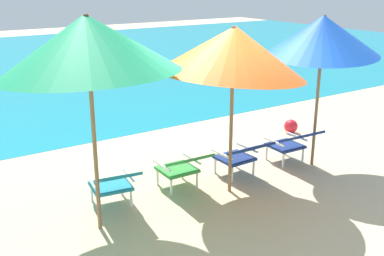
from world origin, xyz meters
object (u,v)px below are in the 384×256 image
(lounge_chair_far_left, at_px, (114,182))
(beach_umbrella_right, at_px, (323,35))
(lounge_chair_near_right, at_px, (242,154))
(beach_ball, at_px, (291,126))
(lounge_chair_near_left, at_px, (183,165))
(lounge_chair_far_right, at_px, (293,142))
(beach_umbrella_left, at_px, (88,44))
(beach_umbrella_center, at_px, (233,51))

(lounge_chair_far_left, relative_size, beach_umbrella_right, 0.37)
(lounge_chair_near_right, bearing_deg, beach_ball, 27.93)
(lounge_chair_near_right, bearing_deg, lounge_chair_near_left, 173.58)
(lounge_chair_far_right, xyz_separation_m, beach_umbrella_left, (-3.51, -0.19, 1.89))
(lounge_chair_far_left, xyz_separation_m, beach_umbrella_center, (1.65, -0.39, 1.66))
(lounge_chair_far_right, xyz_separation_m, beach_umbrella_right, (0.28, -0.20, 1.75))
(lounge_chair_near_left, bearing_deg, beach_umbrella_left, -167.08)
(lounge_chair_near_right, height_order, lounge_chair_far_right, same)
(lounge_chair_near_right, relative_size, beach_umbrella_right, 0.35)
(lounge_chair_near_left, xyz_separation_m, lounge_chair_far_right, (2.07, -0.14, 0.00))
(lounge_chair_far_left, relative_size, beach_umbrella_left, 0.34)
(lounge_chair_near_left, xyz_separation_m, beach_umbrella_left, (-1.44, -0.33, 1.89))
(lounge_chair_near_right, bearing_deg, lounge_chair_far_left, 176.56)
(lounge_chair_far_right, bearing_deg, beach_ball, 45.58)
(lounge_chair_near_left, distance_m, beach_umbrella_center, 1.80)
(lounge_chair_far_left, distance_m, beach_umbrella_center, 2.37)
(lounge_chair_far_right, bearing_deg, beach_umbrella_left, -176.91)
(lounge_chair_near_right, distance_m, lounge_chair_far_right, 1.06)
(lounge_chair_near_right, height_order, beach_umbrella_center, beach_umbrella_center)
(lounge_chair_far_left, distance_m, beach_umbrella_right, 3.86)
(beach_umbrella_left, bearing_deg, lounge_chair_far_left, 43.51)
(beach_umbrella_right, bearing_deg, lounge_chair_far_right, 143.61)
(beach_umbrella_center, bearing_deg, lounge_chair_near_right, 31.03)
(lounge_chair_near_right, distance_m, beach_umbrella_right, 2.21)
(lounge_chair_far_left, height_order, beach_ball, lounge_chair_far_left)
(lounge_chair_far_right, bearing_deg, beach_umbrella_right, -36.39)
(lounge_chair_far_left, height_order, lounge_chair_far_right, same)
(lounge_chair_far_left, xyz_separation_m, lounge_chair_far_right, (3.15, -0.15, 0.00))
(lounge_chair_near_right, bearing_deg, lounge_chair_far_right, -1.51)
(lounge_chair_near_left, bearing_deg, beach_umbrella_right, -8.37)
(lounge_chair_near_left, relative_size, beach_umbrella_right, 0.35)
(lounge_chair_near_left, distance_m, lounge_chair_far_right, 2.07)
(beach_umbrella_center, bearing_deg, lounge_chair_far_left, 166.65)
(lounge_chair_near_right, relative_size, beach_umbrella_left, 0.32)
(beach_umbrella_left, relative_size, beach_umbrella_center, 1.12)
(lounge_chair_far_left, bearing_deg, beach_umbrella_right, -5.95)
(beach_umbrella_left, bearing_deg, beach_umbrella_right, -0.21)
(beach_umbrella_right, bearing_deg, lounge_chair_near_right, 170.16)
(lounge_chair_near_right, relative_size, beach_umbrella_center, 0.36)
(lounge_chair_far_right, distance_m, beach_umbrella_right, 1.78)
(lounge_chair_far_left, bearing_deg, beach_umbrella_left, -136.49)
(lounge_chair_far_right, bearing_deg, lounge_chair_near_left, 176.08)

